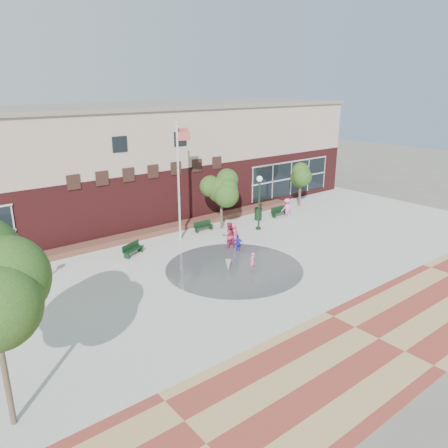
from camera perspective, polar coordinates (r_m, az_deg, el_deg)
ground at (r=24.89m, az=5.81°, el=-7.92°), size 120.00×120.00×0.00m
plaza_concrete at (r=27.61m, az=-0.00°, el=-5.14°), size 46.00×18.00×0.01m
paver_band at (r=21.13m, az=19.57°, el=-13.96°), size 46.00×6.00×0.01m
splash_pad at (r=26.90m, az=1.34°, el=-5.78°), size 8.40×8.40×0.01m
library_building at (r=37.44m, az=-13.12°, el=7.93°), size 44.40×10.40×9.20m
flower_bed at (r=33.50m, az=-8.15°, el=-1.13°), size 26.00×1.20×0.40m
flagpole_left at (r=30.74m, az=-5.95°, el=6.27°), size 0.99×0.16×8.39m
flagpole_right at (r=30.47m, az=-5.85°, el=5.96°), size 0.99×0.31×8.17m
lamp_right at (r=33.26m, az=4.61°, el=3.58°), size 0.45×0.45×4.23m
bench_left at (r=29.36m, az=-11.78°, el=-3.54°), size 1.71×1.08×0.83m
bench_mid at (r=33.44m, az=-2.70°, el=-0.55°), size 1.57×0.50×0.78m
bench_right at (r=37.41m, az=7.33°, el=1.37°), size 1.74×0.53×0.87m
trash_can at (r=36.20m, az=4.49°, el=1.32°), size 0.64×0.64×1.05m
tree_mid at (r=33.18m, az=-0.36°, el=4.88°), size 2.72×2.72×4.59m
tree_small_right at (r=40.45m, az=10.00°, el=6.37°), size 2.35×2.35×4.02m
water_jet_a at (r=26.45m, az=0.55°, el=-6.22°), size 0.37×0.37×0.71m
water_jet_b at (r=27.67m, az=3.83°, el=-5.14°), size 0.20×0.20×0.45m
child_splash at (r=26.56m, az=3.73°, el=-4.87°), size 0.44×0.34×1.09m
adult_red at (r=29.75m, az=0.63°, el=-1.50°), size 1.06×0.92×1.86m
adult_pink at (r=30.64m, az=1.26°, el=-1.25°), size 0.76×0.51×1.53m
child_blue at (r=29.32m, az=1.83°, el=-2.53°), size 0.70×0.65×1.16m
person_bench at (r=37.02m, az=8.21°, el=2.06°), size 1.18×0.82×1.68m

